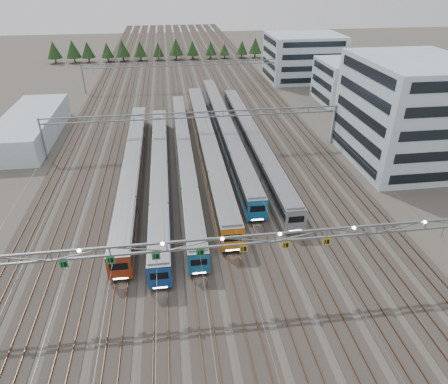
{
  "coord_description": "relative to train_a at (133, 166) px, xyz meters",
  "views": [
    {
      "loc": [
        -4.3,
        -32.55,
        31.96
      ],
      "look_at": [
        2.54,
        16.78,
        3.5
      ],
      "focal_mm": 32.0,
      "sensor_mm": 36.0,
      "label": 1
    }
  ],
  "objects": [
    {
      "name": "track_bed",
      "position": [
        11.25,
        69.64,
        -0.6
      ],
      "size": [
        54.0,
        260.0,
        5.42
      ],
      "color": "#2D2823",
      "rests_on": "ground"
    },
    {
      "name": "gantry_near",
      "position": [
        11.2,
        -30.48,
        5.0
      ],
      "size": [
        56.36,
        0.61,
        8.08
      ],
      "color": "slate",
      "rests_on": "ground"
    },
    {
      "name": "treeline",
      "position": [
        4.05,
        96.76,
        2.14
      ],
      "size": [
        81.2,
        5.6,
        7.02
      ],
      "color": "#332114",
      "rests_on": "ground"
    },
    {
      "name": "gantry_mid",
      "position": [
        11.25,
        9.64,
        4.3
      ],
      "size": [
        56.36,
        0.36,
        8.0
      ],
      "color": "slate",
      "rests_on": "ground"
    },
    {
      "name": "gantry_far",
      "position": [
        11.25,
        54.64,
        4.3
      ],
      "size": [
        56.36,
        0.36,
        8.0
      ],
      "color": "slate",
      "rests_on": "ground"
    },
    {
      "name": "train_d",
      "position": [
        13.5,
        8.33,
        0.14
      ],
      "size": [
        3.03,
        64.04,
        3.95
      ],
      "color": "black",
      "rests_on": "ground"
    },
    {
      "name": "depot_bldg_north",
      "position": [
        49.25,
        61.5,
        4.69
      ],
      "size": [
        22.0,
        18.0,
        13.56
      ],
      "primitive_type": "cube",
      "color": "#A9BECA",
      "rests_on": "ground"
    },
    {
      "name": "train_c",
      "position": [
        9.0,
        4.24,
        -0.16
      ],
      "size": [
        2.58,
        63.09,
        3.35
      ],
      "color": "black",
      "rests_on": "ground"
    },
    {
      "name": "ground",
      "position": [
        11.25,
        -30.36,
        -2.09
      ],
      "size": [
        400.0,
        400.0,
        0.0
      ],
      "primitive_type": "plane",
      "color": "#47423A",
      "rests_on": "ground"
    },
    {
      "name": "train_f",
      "position": [
        22.5,
        8.58,
        0.07
      ],
      "size": [
        2.93,
        58.52,
        3.82
      ],
      "color": "black",
      "rests_on": "ground"
    },
    {
      "name": "train_e",
      "position": [
        18.0,
        15.82,
        0.07
      ],
      "size": [
        2.93,
        66.37,
        3.82
      ],
      "color": "black",
      "rests_on": "ground"
    },
    {
      "name": "depot_bldg_south",
      "position": [
        48.48,
        0.13,
        7.12
      ],
      "size": [
        18.0,
        22.0,
        18.41
      ],
      "primitive_type": "cube",
      "color": "#A9BECA",
      "rests_on": "ground"
    },
    {
      "name": "train_b",
      "position": [
        4.5,
        -2.25,
        -0.07
      ],
      "size": [
        2.72,
        53.77,
        3.54
      ],
      "color": "black",
      "rests_on": "ground"
    },
    {
      "name": "west_shed",
      "position": [
        -22.2,
        20.79,
        0.45
      ],
      "size": [
        10.0,
        30.0,
        5.09
      ],
      "primitive_type": "cube",
      "color": "#A9BECA",
      "rests_on": "ground"
    },
    {
      "name": "depot_bldg_mid",
      "position": [
        53.28,
        36.35,
        3.22
      ],
      "size": [
        14.0,
        16.0,
        10.61
      ],
      "primitive_type": "cube",
      "color": "#A9BECA",
      "rests_on": "ground"
    },
    {
      "name": "train_a",
      "position": [
        0.0,
        0.0,
        0.0
      ],
      "size": [
        2.82,
        54.08,
        3.68
      ],
      "color": "black",
      "rests_on": "ground"
    }
  ]
}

